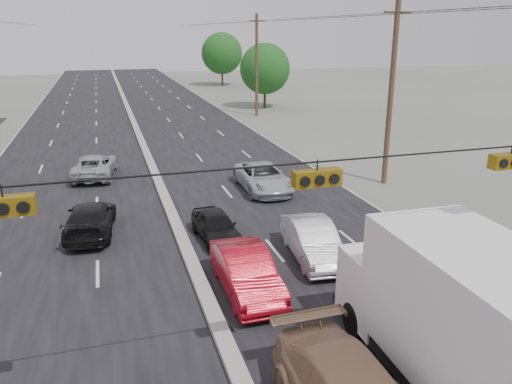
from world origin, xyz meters
TOP-DOWN VIEW (x-y plane):
  - road_surface at (0.00, 30.00)m, footprint 20.00×160.00m
  - center_median at (0.00, 30.00)m, footprint 0.50×160.00m
  - utility_pole_right_b at (12.50, 15.00)m, footprint 1.60×0.30m
  - utility_pole_right_c at (12.50, 40.00)m, footprint 1.60×0.30m
  - traffic_signals at (1.40, 0.00)m, footprint 25.00×0.30m
  - tree_right_mid at (15.00, 45.00)m, footprint 5.60×5.60m
  - tree_right_far at (16.00, 70.00)m, footprint 6.40×6.40m
  - box_truck at (4.80, -0.90)m, footprint 2.96×7.88m
  - red_sedan at (1.40, 5.14)m, footprint 1.59×4.51m
  - queue_car_a at (1.40, 9.72)m, footprint 1.76×3.76m
  - queue_car_b at (4.56, 6.90)m, footprint 1.96×4.55m
  - queue_car_c at (5.40, 15.71)m, footprint 2.39×5.12m
  - oncoming_near at (-3.62, 11.99)m, footprint 2.36×4.86m
  - oncoming_far at (-3.47, 21.17)m, footprint 2.89×5.15m

SIDE VIEW (x-z plane):
  - road_surface at x=0.00m, z-range -0.01..0.01m
  - center_median at x=0.00m, z-range 0.00..0.20m
  - queue_car_a at x=1.40m, z-range 0.00..1.24m
  - oncoming_far at x=-3.47m, z-range 0.00..1.36m
  - oncoming_near at x=-3.62m, z-range 0.00..1.36m
  - queue_car_c at x=5.40m, z-range 0.00..1.42m
  - queue_car_b at x=4.56m, z-range 0.00..1.46m
  - red_sedan at x=1.40m, z-range 0.00..1.48m
  - box_truck at x=4.80m, z-range 0.05..4.01m
  - tree_right_mid at x=15.00m, z-range 0.77..7.91m
  - tree_right_far at x=16.00m, z-range 0.88..9.04m
  - utility_pole_right_b at x=12.50m, z-range 0.11..10.11m
  - utility_pole_right_c at x=12.50m, z-range 0.11..10.11m
  - traffic_signals at x=1.40m, z-range 5.22..5.77m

